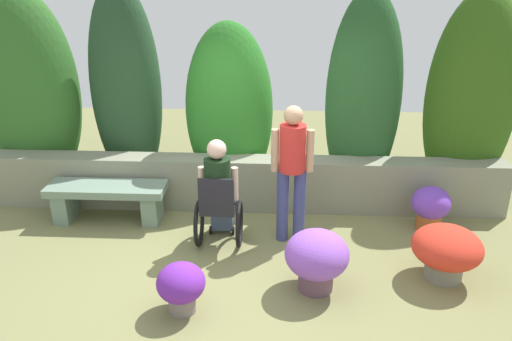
% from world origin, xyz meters
% --- Properties ---
extents(ground_plane, '(12.76, 12.76, 0.00)m').
position_xyz_m(ground_plane, '(0.00, 0.00, 0.00)').
color(ground_plane, olive).
extents(stone_retaining_wall, '(6.96, 0.37, 0.72)m').
position_xyz_m(stone_retaining_wall, '(0.00, 1.42, 0.36)').
color(stone_retaining_wall, gray).
rests_on(stone_retaining_wall, ground).
extents(hedge_backdrop, '(7.42, 1.05, 2.95)m').
position_xyz_m(hedge_backdrop, '(-0.31, 1.97, 1.40)').
color(hedge_backdrop, '#2F6425').
rests_on(hedge_backdrop, ground).
extents(stone_bench, '(1.51, 0.48, 0.50)m').
position_xyz_m(stone_bench, '(-1.74, 0.95, 0.33)').
color(stone_bench, slate).
rests_on(stone_bench, ground).
extents(person_in_wheelchair, '(0.53, 0.66, 1.33)m').
position_xyz_m(person_in_wheelchair, '(-0.22, 0.43, 0.62)').
color(person_in_wheelchair, black).
rests_on(person_in_wheelchair, ground).
extents(person_standing_companion, '(0.49, 0.30, 1.68)m').
position_xyz_m(person_standing_companion, '(0.62, 0.56, 0.97)').
color(person_standing_companion, '#393F78').
rests_on(person_standing_companion, ground).
extents(flower_pot_purple_near, '(0.66, 0.66, 0.65)m').
position_xyz_m(flower_pot_purple_near, '(0.87, -0.44, 0.37)').
color(flower_pot_purple_near, '#644457').
rests_on(flower_pot_purple_near, ground).
extents(flower_pot_terracotta_by_wall, '(0.48, 0.48, 0.57)m').
position_xyz_m(flower_pot_terracotta_by_wall, '(2.37, 0.91, 0.32)').
color(flower_pot_terracotta_by_wall, '#A05526').
rests_on(flower_pot_terracotta_by_wall, ground).
extents(flower_pot_red_accent, '(0.47, 0.47, 0.51)m').
position_xyz_m(flower_pot_red_accent, '(-0.44, -0.88, 0.29)').
color(flower_pot_red_accent, gray).
rests_on(flower_pot_red_accent, ground).
extents(flower_pot_small_foreground, '(0.73, 0.73, 0.59)m').
position_xyz_m(flower_pot_small_foreground, '(2.25, -0.17, 0.34)').
color(flower_pot_small_foreground, slate).
rests_on(flower_pot_small_foreground, ground).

